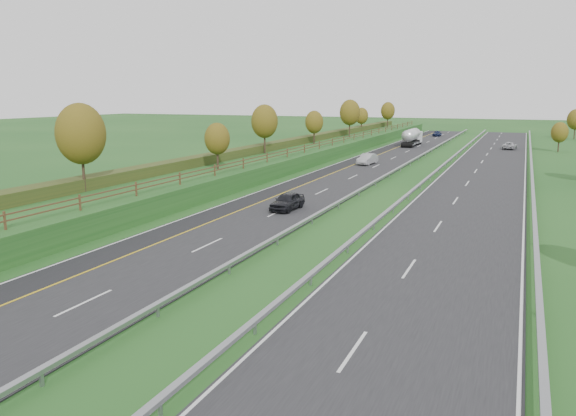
# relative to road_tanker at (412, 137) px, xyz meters

# --- Properties ---
(ground) EXTENTS (400.00, 400.00, 0.00)m
(ground) POSITION_rel_road_tanker_xyz_m (8.29, -52.44, -1.86)
(ground) COLOR #1D4B1A
(ground) RESTS_ON ground
(near_carriageway) EXTENTS (10.50, 200.00, 0.04)m
(near_carriageway) POSITION_rel_road_tanker_xyz_m (0.29, -47.44, -1.84)
(near_carriageway) COLOR black
(near_carriageway) RESTS_ON ground
(far_carriageway) EXTENTS (10.50, 200.00, 0.04)m
(far_carriageway) POSITION_rel_road_tanker_xyz_m (16.79, -47.44, -1.84)
(far_carriageway) COLOR black
(far_carriageway) RESTS_ON ground
(hard_shoulder) EXTENTS (3.00, 200.00, 0.04)m
(hard_shoulder) POSITION_rel_road_tanker_xyz_m (-3.46, -47.44, -1.84)
(hard_shoulder) COLOR black
(hard_shoulder) RESTS_ON ground
(lane_markings) EXTENTS (26.75, 200.00, 0.01)m
(lane_markings) POSITION_rel_road_tanker_xyz_m (6.69, -47.56, -1.81)
(lane_markings) COLOR silver
(lane_markings) RESTS_ON near_carriageway
(embankment_left) EXTENTS (12.00, 200.00, 2.00)m
(embankment_left) POSITION_rel_road_tanker_xyz_m (-12.71, -47.44, -0.86)
(embankment_left) COLOR #1D4B1A
(embankment_left) RESTS_ON ground
(hedge_left) EXTENTS (2.20, 180.00, 1.10)m
(hedge_left) POSITION_rel_road_tanker_xyz_m (-14.71, -47.44, 0.69)
(hedge_left) COLOR #2D3C18
(hedge_left) RESTS_ON embankment_left
(fence_left) EXTENTS (0.12, 189.06, 1.20)m
(fence_left) POSITION_rel_road_tanker_xyz_m (-8.21, -47.85, 0.87)
(fence_left) COLOR #422B19
(fence_left) RESTS_ON embankment_left
(median_barrier_near) EXTENTS (0.32, 200.00, 0.71)m
(median_barrier_near) POSITION_rel_road_tanker_xyz_m (5.99, -47.44, -1.25)
(median_barrier_near) COLOR gray
(median_barrier_near) RESTS_ON ground
(median_barrier_far) EXTENTS (0.32, 200.00, 0.71)m
(median_barrier_far) POSITION_rel_road_tanker_xyz_m (11.09, -47.44, -1.25)
(median_barrier_far) COLOR gray
(median_barrier_far) RESTS_ON ground
(outer_barrier_far) EXTENTS (0.32, 200.00, 0.71)m
(outer_barrier_far) POSITION_rel_road_tanker_xyz_m (22.59, -47.44, -1.25)
(outer_barrier_far) COLOR gray
(outer_barrier_far) RESTS_ON ground
(trees_left) EXTENTS (6.64, 164.30, 7.66)m
(trees_left) POSITION_rel_road_tanker_xyz_m (-12.35, -50.81, 4.51)
(trees_left) COLOR #2D2116
(trees_left) RESTS_ON embankment_left
(road_tanker) EXTENTS (2.40, 11.22, 3.46)m
(road_tanker) POSITION_rel_road_tanker_xyz_m (0.00, 0.00, 0.00)
(road_tanker) COLOR silver
(road_tanker) RESTS_ON near_carriageway
(car_dark_near) EXTENTS (2.04, 4.70, 1.58)m
(car_dark_near) POSITION_rel_road_tanker_xyz_m (1.89, -70.91, -1.03)
(car_dark_near) COLOR black
(car_dark_near) RESTS_ON near_carriageway
(car_silver_mid) EXTENTS (2.29, 5.05, 1.61)m
(car_silver_mid) POSITION_rel_road_tanker_xyz_m (-0.22, -34.76, -1.02)
(car_silver_mid) COLOR #9E9EA3
(car_silver_mid) RESTS_ON near_carriageway
(car_small_far) EXTENTS (1.90, 4.48, 1.29)m
(car_small_far) POSITION_rel_road_tanker_xyz_m (0.86, 29.90, -1.18)
(car_small_far) COLOR #121B3B
(car_small_far) RESTS_ON near_carriageway
(car_oncoming) EXTENTS (2.73, 5.15, 1.38)m
(car_oncoming) POSITION_rel_road_tanker_xyz_m (18.90, -0.50, -1.13)
(car_oncoming) COLOR #B7B8BC
(car_oncoming) RESTS_ON far_carriageway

